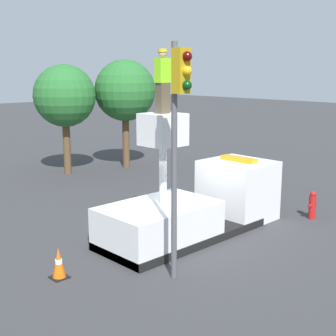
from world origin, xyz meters
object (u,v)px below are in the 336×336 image
Objects in this scene: traffic_cone_rear at (59,264)px; tree_right_bg at (125,91)px; bucket_truck at (197,206)px; tree_left_bg at (65,96)px; traffic_light_pole at (179,116)px; fire_hydrant at (312,205)px; worker at (163,81)px.

tree_right_bg is at bearing 43.99° from traffic_cone_rear.
bucket_truck is at bearing -116.84° from tree_right_bg.
tree_left_bg is at bearing 56.92° from traffic_cone_rear.
traffic_cone_rear is at bearing 178.97° from bucket_truck.
bucket_truck is 10.77m from tree_left_bg.
tree_right_bg is at bearing 63.16° from bucket_truck.
bucket_truck is 4.68m from traffic_light_pole.
tree_right_bg is at bearing -15.26° from tree_left_bg.
fire_hydrant is at bearing -94.60° from tree_right_bg.
traffic_cone_rear is (-3.43, 0.09, -4.34)m from worker.
worker is 10.74m from tree_left_bg.
traffic_light_pole is 1.02× the size of tree_right_bg.
worker reaches higher than fire_hydrant.
traffic_light_pole is 13.68m from tree_right_bg.
traffic_cone_rear is at bearing -136.01° from tree_right_bg.
worker reaches higher than tree_right_bg.
bucket_truck reaches higher than traffic_cone_rear.
traffic_light_pole reaches higher than worker.
worker reaches higher than traffic_cone_rear.
tree_left_bg is (4.55, 12.21, -0.21)m from traffic_light_pole.
worker reaches higher than bucket_truck.
worker is 11.28m from tree_right_bg.
fire_hydrant is (6.69, 0.16, -3.50)m from traffic_light_pole.
tree_right_bg is (7.59, 11.38, -0.02)m from traffic_light_pole.
tree_right_bg is at bearing 56.30° from traffic_light_pole.
fire_hydrant is at bearing -19.04° from worker.
tree_right_bg reaches higher than tree_left_bg.
tree_right_bg is (6.21, 9.39, -0.75)m from worker.
traffic_cone_rear is at bearing 134.58° from traffic_light_pole.
worker reaches higher than tree_left_bg.
fire_hydrant is 8.94m from traffic_cone_rear.
traffic_light_pole is 5.76× the size of fire_hydrant.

